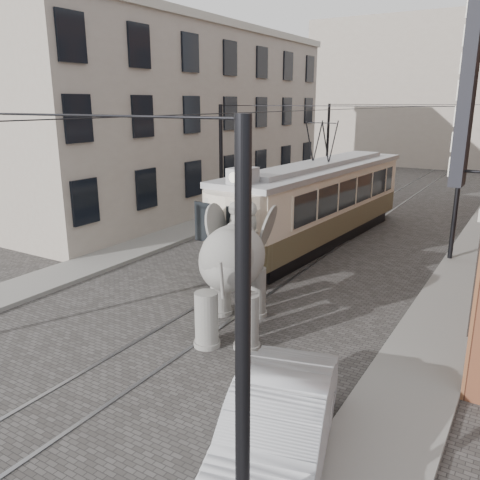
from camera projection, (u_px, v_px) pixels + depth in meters
The scene contains 10 objects.
ground at pixel (262, 283), 17.34m from camera, with size 120.00×120.00×0.00m, color #45413F.
tram_rails at pixel (262, 283), 17.34m from camera, with size 1.54×80.00×0.02m, color slate, non-canonical shape.
sidewalk_right at pixel (444, 318), 14.33m from camera, with size 2.00×60.00×0.15m, color slate.
sidewalk_left at pixel (124, 253), 20.56m from camera, with size 2.00×60.00×0.15m, color slate.
stucco_building at pixel (182, 121), 29.72m from camera, with size 7.00×24.00×10.00m, color gray.
distant_block at pixel (460, 93), 48.43m from camera, with size 28.00×10.00×14.00m, color gray.
catenary at pixel (316, 179), 20.75m from camera, with size 11.00×30.20×6.00m, color black, non-canonical shape.
tram at pixel (320, 184), 21.70m from camera, with size 2.76×13.37×5.31m, color beige, non-canonical shape.
elephant at pixel (233, 274), 13.38m from camera, with size 2.93×5.32×3.26m, color slate, non-canonical shape.
parked_car at pixel (276, 431), 8.35m from camera, with size 1.65×4.68×1.54m, color #9D9EA2.
Camera 1 is at (7.79, -14.34, 6.11)m, focal length 37.14 mm.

